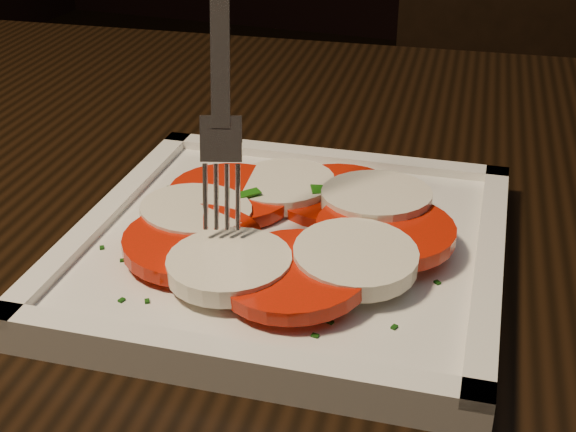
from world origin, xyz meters
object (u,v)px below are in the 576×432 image
object	(u,v)px
chair	(517,106)
fork	(222,36)
plate	(288,250)
table	(446,353)

from	to	relation	value
chair	fork	size ratio (longest dim) A/B	4.81
plate	fork	distance (m)	0.13
table	fork	distance (m)	0.27
plate	fork	xyz separation A→B (m)	(-0.04, -0.00, 0.13)
fork	chair	bearing A→B (deg)	65.13
chair	fork	world-z (taller)	fork
chair	plate	distance (m)	0.95
table	chair	size ratio (longest dim) A/B	1.38
plate	table	bearing A→B (deg)	39.01
chair	plate	size ratio (longest dim) A/B	3.79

